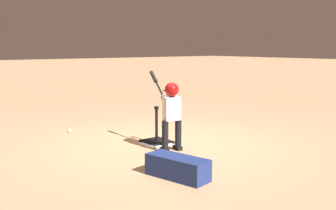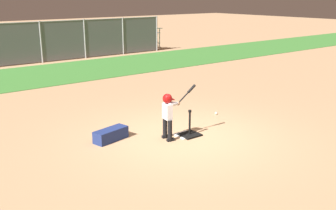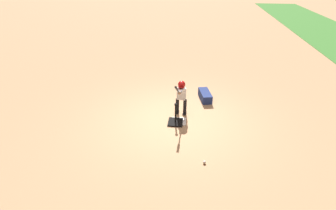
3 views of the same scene
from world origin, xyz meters
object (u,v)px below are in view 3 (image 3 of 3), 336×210
baseball (204,162)px  equipment_bag (205,96)px  batter_child (181,94)px  batting_tee (175,120)px

baseball → equipment_bag: equipment_bag is taller
batter_child → baseball: 2.47m
batter_child → equipment_bag: bearing=145.6°
batter_child → equipment_bag: batter_child is taller
batter_child → baseball: bearing=17.9°
batter_child → batting_tee: bearing=-11.9°
batting_tee → baseball: bearing=26.2°
batting_tee → batter_child: (-0.55, 0.12, 0.63)m
baseball → equipment_bag: size_ratio=0.09×
batting_tee → baseball: (1.72, 0.85, -0.04)m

